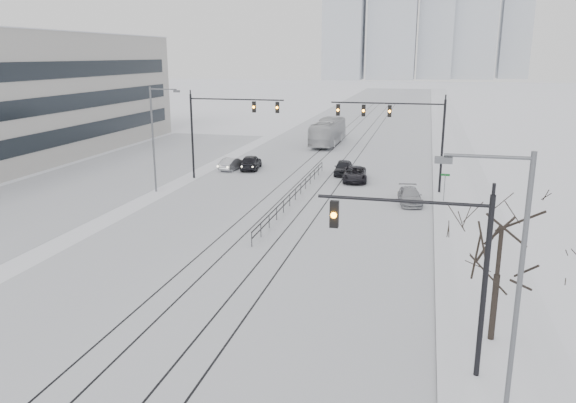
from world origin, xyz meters
The scene contains 20 objects.
road centered at (0.00, 60.00, 0.01)m, with size 22.00×260.00×0.02m, color silver.
sidewalk_east centered at (13.50, 60.00, 0.08)m, with size 5.00×260.00×0.16m, color white.
curb centered at (11.05, 60.00, 0.06)m, with size 0.10×260.00×0.12m, color gray.
parking_strip centered at (-20.00, 35.00, 0.01)m, with size 14.00×60.00×0.03m, color silver.
tram_rails centered at (0.00, 40.00, 0.02)m, with size 5.30×180.00×0.01m.
skyline centered at (5.02, 273.63, 30.65)m, with size 96.00×48.00×72.00m.
traffic_mast_near centered at (10.79, 6.00, 4.56)m, with size 6.10×0.37×7.00m.
traffic_mast_ne centered at (8.15, 34.99, 5.76)m, with size 9.60×0.37×8.00m.
traffic_mast_nw centered at (-8.52, 36.00, 5.57)m, with size 9.10×0.37×8.00m.
street_light_east centered at (12.70, 3.00, 5.21)m, with size 2.73×0.25×9.00m.
street_light_west centered at (-12.20, 30.00, 5.21)m, with size 2.73×0.25×9.00m.
bare_tree centered at (13.20, 9.00, 4.49)m, with size 4.40×4.40×6.10m.
median_fence centered at (0.00, 30.00, 0.53)m, with size 0.06×24.00×1.00m.
street_sign centered at (11.80, 32.00, 1.61)m, with size 0.70×0.06×2.40m.
sedan_sb_inner centered at (-7.39, 41.31, 0.76)m, with size 1.79×4.46×1.52m, color black.
sedan_sb_outer centered at (-9.23, 40.66, 0.63)m, with size 1.34×3.84×1.27m, color #B3B5BB.
sedan_nb_front centered at (3.81, 38.28, 0.67)m, with size 2.21×4.80×1.33m, color black.
sedan_nb_right centered at (9.16, 31.03, 0.61)m, with size 1.72×4.23×1.23m, color #9C9EA3.
sedan_nb_far centered at (2.33, 41.00, 0.70)m, with size 1.66×4.12×1.40m, color black.
box_truck centered at (-2.47, 59.61, 1.64)m, with size 2.76×11.80×3.29m, color #B7B8BB.
Camera 1 is at (10.04, -13.47, 11.58)m, focal length 35.00 mm.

